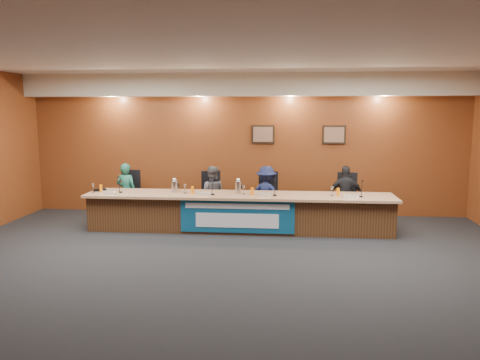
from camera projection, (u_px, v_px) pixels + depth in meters
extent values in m
plane|color=black|center=(224.00, 270.00, 7.07)|extent=(10.00, 10.00, 0.00)
cube|color=silver|center=(223.00, 53.00, 6.59)|extent=(10.00, 8.00, 0.04)
cube|color=brown|center=(246.00, 145.00, 10.77)|extent=(10.00, 0.04, 3.20)
cube|color=beige|center=(245.00, 85.00, 10.32)|extent=(10.00, 0.50, 0.50)
cube|color=#492B16|center=(239.00, 213.00, 9.38)|extent=(6.00, 0.80, 0.70)
cube|color=#AA7C59|center=(239.00, 195.00, 9.27)|extent=(6.10, 0.95, 0.05)
cube|color=navy|center=(237.00, 216.00, 8.97)|extent=(2.20, 0.02, 0.65)
cube|color=silver|center=(237.00, 206.00, 8.92)|extent=(2.00, 0.01, 0.10)
cube|color=silver|center=(237.00, 221.00, 8.96)|extent=(1.60, 0.01, 0.28)
cube|color=black|center=(263.00, 134.00, 10.66)|extent=(0.52, 0.04, 0.42)
cube|color=black|center=(334.00, 135.00, 10.52)|extent=(0.52, 0.04, 0.42)
imported|color=#1D5D48|center=(126.00, 192.00, 10.23)|extent=(0.50, 0.37, 1.26)
imported|color=#4E4D53|center=(212.00, 194.00, 10.06)|extent=(0.59, 0.46, 1.21)
imported|color=#12193C|center=(266.00, 195.00, 9.95)|extent=(0.90, 0.68, 1.23)
imported|color=black|center=(346.00, 195.00, 9.80)|extent=(0.75, 0.34, 1.25)
cube|color=black|center=(128.00, 197.00, 10.35)|extent=(0.50, 0.50, 0.08)
cube|color=black|center=(212.00, 199.00, 10.18)|extent=(0.60, 0.60, 0.08)
cube|color=black|center=(267.00, 200.00, 10.07)|extent=(0.54, 0.54, 0.08)
cube|color=black|center=(345.00, 201.00, 9.92)|extent=(0.60, 0.60, 0.08)
cube|color=white|center=(108.00, 192.00, 9.23)|extent=(0.24, 0.08, 0.10)
cylinder|color=black|center=(121.00, 192.00, 9.43)|extent=(0.07, 0.07, 0.02)
cylinder|color=orange|center=(101.00, 188.00, 9.50)|extent=(0.06, 0.06, 0.15)
cylinder|color=silver|center=(93.00, 188.00, 9.44)|extent=(0.08, 0.08, 0.18)
cube|color=white|center=(204.00, 193.00, 9.08)|extent=(0.24, 0.08, 0.10)
cylinder|color=black|center=(213.00, 194.00, 9.20)|extent=(0.07, 0.07, 0.02)
cylinder|color=orange|center=(192.00, 190.00, 9.30)|extent=(0.06, 0.06, 0.15)
cylinder|color=silver|center=(185.00, 189.00, 9.34)|extent=(0.08, 0.08, 0.18)
cube|color=white|center=(265.00, 194.00, 9.00)|extent=(0.24, 0.08, 0.10)
cylinder|color=black|center=(275.00, 195.00, 9.08)|extent=(0.07, 0.07, 0.02)
cylinder|color=orange|center=(252.00, 191.00, 9.15)|extent=(0.06, 0.06, 0.15)
cylinder|color=silver|center=(244.00, 190.00, 9.21)|extent=(0.08, 0.08, 0.18)
cube|color=white|center=(351.00, 196.00, 8.84)|extent=(0.24, 0.08, 0.10)
cylinder|color=black|center=(361.00, 197.00, 8.94)|extent=(0.07, 0.07, 0.02)
cylinder|color=orange|center=(338.00, 192.00, 9.07)|extent=(0.06, 0.06, 0.15)
cylinder|color=silver|center=(332.00, 191.00, 9.06)|extent=(0.08, 0.08, 0.18)
cylinder|color=silver|center=(175.00, 187.00, 9.46)|extent=(0.13, 0.13, 0.23)
cylinder|color=silver|center=(238.00, 187.00, 9.28)|extent=(0.12, 0.12, 0.25)
cylinder|color=black|center=(102.00, 190.00, 9.62)|extent=(0.32, 0.32, 0.05)
cube|color=white|center=(352.00, 196.00, 8.99)|extent=(0.26, 0.33, 0.01)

